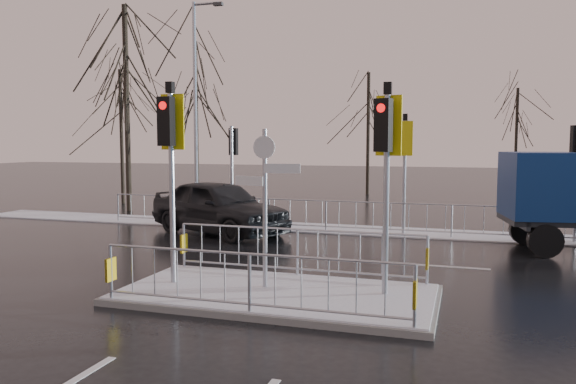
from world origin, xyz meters
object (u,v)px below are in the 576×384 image
(traffic_island, at_px, (276,278))
(flatbed_truck, at_px, (572,199))
(car_far_lane, at_px, (219,207))
(street_lamp_left, at_px, (197,102))

(traffic_island, height_order, flatbed_truck, traffic_island)
(car_far_lane, xyz_separation_m, street_lamp_left, (-2.19, 2.87, 3.61))
(car_far_lane, distance_m, street_lamp_left, 5.10)
(flatbed_truck, bearing_deg, car_far_lane, -179.38)
(traffic_island, bearing_deg, car_far_lane, 122.59)
(flatbed_truck, relative_size, street_lamp_left, 0.74)
(flatbed_truck, distance_m, street_lamp_left, 13.21)
(traffic_island, distance_m, street_lamp_left, 12.17)
(car_far_lane, bearing_deg, street_lamp_left, 62.25)
(traffic_island, height_order, street_lamp_left, street_lamp_left)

